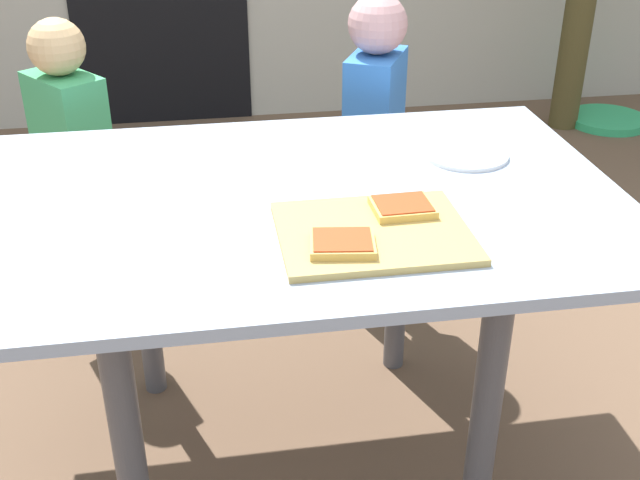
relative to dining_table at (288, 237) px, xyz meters
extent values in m
plane|color=brown|center=(0.00, 0.00, -0.66)|extent=(16.00, 16.00, 0.00)
cube|color=#97A7BE|center=(0.00, 0.00, 0.09)|extent=(1.47, 0.96, 0.03)
cylinder|color=#4C4C51|center=(-0.36, -0.36, -0.29)|extent=(0.06, 0.06, 0.74)
cylinder|color=#4C4C51|center=(0.36, -0.36, -0.29)|extent=(0.06, 0.06, 0.74)
cylinder|color=#4C4C51|center=(-0.36, 0.36, -0.29)|extent=(0.06, 0.06, 0.74)
cylinder|color=#4C4C51|center=(0.36, 0.36, -0.29)|extent=(0.06, 0.06, 0.74)
cube|color=tan|center=(0.14, -0.21, 0.11)|extent=(0.37, 0.31, 0.01)
cube|color=#DCB053|center=(0.07, -0.27, 0.12)|extent=(0.14, 0.12, 0.02)
cube|color=#BC401C|center=(0.07, -0.27, 0.13)|extent=(0.12, 0.11, 0.00)
cube|color=#DCB053|center=(0.22, -0.14, 0.12)|extent=(0.12, 0.11, 0.02)
cube|color=#BC401C|center=(0.22, -0.14, 0.13)|extent=(0.11, 0.10, 0.00)
cylinder|color=white|center=(0.45, 0.15, 0.11)|extent=(0.20, 0.20, 0.01)
cylinder|color=#1E4D43|center=(-0.59, 0.80, -0.43)|extent=(0.09, 0.09, 0.47)
cylinder|color=#1E4D43|center=(-0.51, 0.68, -0.43)|extent=(0.09, 0.09, 0.47)
cube|color=#3FA566|center=(-0.55, 0.74, -0.01)|extent=(0.26, 0.28, 0.37)
sphere|color=tan|center=(-0.55, 0.74, 0.26)|extent=(0.16, 0.16, 0.16)
cylinder|color=#324636|center=(0.39, 0.77, -0.40)|extent=(0.09, 0.09, 0.54)
cylinder|color=#324636|center=(0.33, 0.64, -0.40)|extent=(0.09, 0.09, 0.54)
cube|color=blue|center=(0.36, 0.71, 0.04)|extent=(0.23, 0.28, 0.33)
sphere|color=#CD9596|center=(0.36, 0.71, 0.29)|extent=(0.17, 0.17, 0.17)
cylinder|color=#33B66E|center=(2.01, 2.23, -0.64)|extent=(0.42, 0.42, 0.04)
camera|label=1|loc=(-0.18, -1.55, 0.84)|focal=44.72mm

